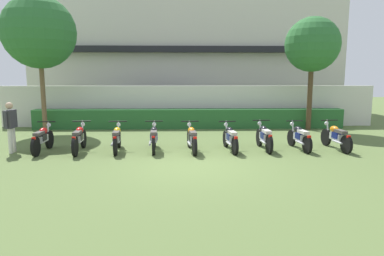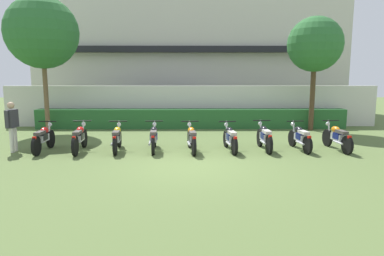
{
  "view_description": "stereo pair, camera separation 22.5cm",
  "coord_description": "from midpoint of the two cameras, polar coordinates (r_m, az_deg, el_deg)",
  "views": [
    {
      "loc": [
        -0.32,
        -9.23,
        2.49
      ],
      "look_at": [
        0.0,
        2.26,
        0.72
      ],
      "focal_mm": 32.04,
      "sensor_mm": 36.0,
      "label": 1
    },
    {
      "loc": [
        -0.1,
        -9.24,
        2.49
      ],
      "look_at": [
        0.0,
        2.26,
        0.72
      ],
      "focal_mm": 32.04,
      "sensor_mm": 36.0,
      "label": 2
    }
  ],
  "objects": [
    {
      "name": "ground",
      "position": [
        9.57,
        0.8,
        -6.35
      ],
      "size": [
        60.0,
        60.0,
        0.0
      ],
      "primitive_type": "plane",
      "color": "#566B38"
    },
    {
      "name": "building",
      "position": [
        23.84,
        0.01,
        11.9
      ],
      "size": [
        19.17,
        6.5,
        7.6
      ],
      "color": "beige",
      "rests_on": "ground"
    },
    {
      "name": "compound_wall",
      "position": [
        16.93,
        0.22,
        3.68
      ],
      "size": [
        18.22,
        0.3,
        1.99
      ],
      "primitive_type": "cube",
      "color": "silver",
      "rests_on": "ground"
    },
    {
      "name": "hedge_row",
      "position": [
        16.3,
        0.25,
        1.57
      ],
      "size": [
        14.57,
        0.7,
        0.91
      ],
      "primitive_type": "cube",
      "color": "#28602D",
      "rests_on": "ground"
    },
    {
      "name": "parked_car",
      "position": [
        18.97,
        -5.41,
        4.01
      ],
      "size": [
        4.54,
        2.16,
        1.89
      ],
      "rotation": [
        0.0,
        0.0,
        0.02
      ],
      "color": "navy",
      "rests_on": "ground"
    },
    {
      "name": "tree_near_inspector",
      "position": [
        16.73,
        -23.33,
        14.36
      ],
      "size": [
        3.13,
        3.13,
        5.91
      ],
      "color": "brown",
      "rests_on": "ground"
    },
    {
      "name": "tree_far_side",
      "position": [
        16.59,
        20.18,
        12.88
      ],
      "size": [
        2.43,
        2.43,
        5.08
      ],
      "color": "#4C3823",
      "rests_on": "ground"
    },
    {
      "name": "motorcycle_in_row_0",
      "position": [
        12.22,
        -23.02,
        -1.56
      ],
      "size": [
        0.6,
        1.84,
        0.97
      ],
      "rotation": [
        0.0,
        0.0,
        1.6
      ],
      "color": "black",
      "rests_on": "ground"
    },
    {
      "name": "motorcycle_in_row_1",
      "position": [
        11.82,
        -17.7,
        -1.57
      ],
      "size": [
        0.6,
        1.96,
        0.98
      ],
      "rotation": [
        0.0,
        0.0,
        1.66
      ],
      "color": "black",
      "rests_on": "ground"
    },
    {
      "name": "motorcycle_in_row_2",
      "position": [
        11.57,
        -11.82,
        -1.61
      ],
      "size": [
        0.6,
        1.85,
        0.96
      ],
      "rotation": [
        0.0,
        0.0,
        1.66
      ],
      "color": "black",
      "rests_on": "ground"
    },
    {
      "name": "motorcycle_in_row_3",
      "position": [
        11.44,
        -5.82,
        -1.59
      ],
      "size": [
        0.6,
        1.82,
        0.96
      ],
      "rotation": [
        0.0,
        0.0,
        1.63
      ],
      "color": "black",
      "rests_on": "ground"
    },
    {
      "name": "motorcycle_in_row_4",
      "position": [
        11.3,
        0.49,
        -1.68
      ],
      "size": [
        0.6,
        1.92,
        0.96
      ],
      "rotation": [
        0.0,
        0.0,
        1.68
      ],
      "color": "black",
      "rests_on": "ground"
    },
    {
      "name": "motorcycle_in_row_5",
      "position": [
        11.45,
        6.93,
        -1.64
      ],
      "size": [
        0.6,
        1.83,
        0.95
      ],
      "rotation": [
        0.0,
        0.0,
        1.68
      ],
      "color": "black",
      "rests_on": "ground"
    },
    {
      "name": "motorcycle_in_row_6",
      "position": [
        11.75,
        12.49,
        -1.45
      ],
      "size": [
        0.6,
        1.84,
        0.97
      ],
      "rotation": [
        0.0,
        0.0,
        1.61
      ],
      "color": "black",
      "rests_on": "ground"
    },
    {
      "name": "motorcycle_in_row_7",
      "position": [
        12.09,
        18.02,
        -1.46
      ],
      "size": [
        0.6,
        1.79,
        0.94
      ],
      "rotation": [
        0.0,
        0.0,
        1.67
      ],
      "color": "black",
      "rests_on": "ground"
    },
    {
      "name": "motorcycle_in_row_8",
      "position": [
        12.51,
        23.47,
        -1.38
      ],
      "size": [
        0.6,
        1.92,
        0.96
      ],
      "rotation": [
        0.0,
        0.0,
        1.66
      ],
      "color": "black",
      "rests_on": "ground"
    },
    {
      "name": "inspector_person",
      "position": [
        12.52,
        -27.31,
        0.79
      ],
      "size": [
        0.22,
        0.67,
        1.65
      ],
      "color": "silver",
      "rests_on": "ground"
    }
  ]
}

